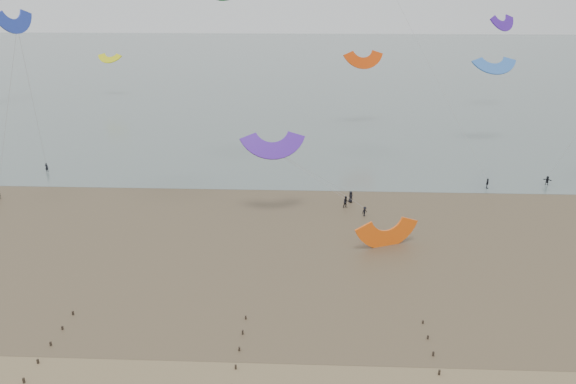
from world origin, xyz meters
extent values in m
plane|color=#475654|center=(0.00, 200.00, 0.03)|extent=(500.00, 500.00, 0.00)
plane|color=#473A28|center=(0.00, 35.00, 0.01)|extent=(500.00, 500.00, 0.00)
ellipsoid|color=slate|center=(-18.00, 22.00, 0.01)|extent=(23.60, 14.36, 0.01)
ellipsoid|color=slate|center=(12.00, 38.00, 0.01)|extent=(33.64, 18.32, 0.01)
ellipsoid|color=slate|center=(45.00, 30.00, 0.01)|extent=(19.65, 13.67, 0.01)
cube|color=black|center=(-14.00, 1.47, 0.23)|extent=(0.16, 0.16, 0.57)
cube|color=black|center=(-14.00, 4.11, 0.22)|extent=(0.16, 0.16, 0.54)
cube|color=black|center=(-14.00, 6.74, 0.20)|extent=(0.16, 0.16, 0.51)
cube|color=black|center=(-14.00, 9.37, 0.19)|extent=(0.16, 0.16, 0.48)
cube|color=black|center=(-14.00, 12.00, 0.17)|extent=(0.16, 0.16, 0.45)
cube|color=black|center=(4.00, 4.11, 0.22)|extent=(0.16, 0.16, 0.54)
cube|color=black|center=(4.00, 6.74, 0.20)|extent=(0.16, 0.16, 0.51)
cube|color=black|center=(4.00, 9.37, 0.19)|extent=(0.16, 0.16, 0.48)
cube|color=black|center=(4.00, 12.00, 0.17)|extent=(0.16, 0.16, 0.45)
cube|color=black|center=(22.00, 4.11, 0.22)|extent=(0.16, 0.16, 0.54)
cube|color=black|center=(22.00, 6.74, 0.20)|extent=(0.16, 0.16, 0.51)
cube|color=black|center=(22.00, 9.37, 0.19)|extent=(0.16, 0.16, 0.48)
cube|color=black|center=(22.00, 12.00, 0.17)|extent=(0.16, 0.16, 0.45)
imported|color=black|center=(39.88, 52.37, 0.89)|extent=(0.75, 1.12, 1.77)
imported|color=black|center=(18.44, 39.63, 0.75)|extent=(1.10, 1.05, 1.50)
imported|color=black|center=(50.59, 54.64, 0.79)|extent=(1.50, 1.14, 1.58)
imported|color=black|center=(15.86, 42.86, 0.95)|extent=(1.12, 1.01, 1.90)
imported|color=black|center=(16.71, 45.12, 0.92)|extent=(0.95, 1.07, 1.83)
imported|color=black|center=(-37.55, 57.87, 0.85)|extent=(0.62, 0.41, 1.70)
camera|label=1|loc=(10.46, -36.97, 32.42)|focal=35.00mm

